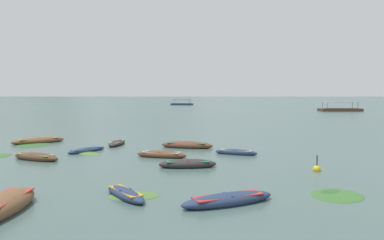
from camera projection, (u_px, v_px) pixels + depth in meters
The scene contains 24 objects.
ground_plane at pixel (203, 96), 1503.83m from camera, with size 6000.00×6000.00×0.00m, color #425B56.
mountain_1 at pixel (66, 67), 2185.17m from camera, with size 1124.33×1124.33×340.76m, color #4C5B56.
mountain_2 at pixel (148, 56), 2152.22m from camera, with size 1260.63×1260.63×464.84m, color slate.
mountain_3 at pixel (314, 50), 2105.35m from camera, with size 1910.83×1910.83×522.52m, color slate.
rowboat_0 at pixel (228, 200), 14.36m from camera, with size 4.05×2.71×0.54m.
rowboat_1 at pixel (161, 155), 25.19m from camera, with size 3.72×1.92×0.56m.
rowboat_2 at pixel (236, 152), 26.34m from camera, with size 3.17×1.76×0.47m.
rowboat_3 at pixel (2, 206), 13.27m from camera, with size 1.45×4.33×0.83m.
rowboat_4 at pixel (187, 145), 29.69m from camera, with size 4.43×2.20×0.67m.
rowboat_5 at pixel (125, 194), 15.27m from camera, with size 2.48×2.90×0.46m.
rowboat_6 at pixel (87, 150), 27.60m from camera, with size 2.53×3.38×0.39m.
rowboat_8 at pixel (117, 143), 31.36m from camera, with size 1.20×3.46×0.48m.
rowboat_10 at pixel (188, 164), 21.68m from camera, with size 3.53×1.54×0.60m.
rowboat_11 at pixel (36, 157), 24.14m from camera, with size 3.87×2.51×0.59m.
rowboat_12 at pixel (38, 141), 32.64m from camera, with size 4.35×4.08×0.65m.
ferry_0 at pixel (340, 109), 96.45m from camera, with size 10.67×4.69×2.54m.
ferry_1 at pixel (182, 104), 154.66m from camera, with size 9.54×5.89×2.54m.
mooring_buoy at pixel (317, 169), 20.61m from camera, with size 0.44×0.44×1.02m.
weed_patch_1 at pixel (134, 196), 15.47m from camera, with size 1.43×2.18×0.14m, color #477033.
weed_patch_2 at pixel (337, 196), 15.55m from camera, with size 2.39×2.13×0.14m, color #38662D.
weed_patch_3 at pixel (34, 145), 31.15m from camera, with size 3.22×2.68×0.14m, color #2D5628.
weed_patch_4 at pixel (89, 154), 26.69m from camera, with size 2.59×1.19×0.14m, color #477033.
weed_patch_5 at pixel (334, 195), 15.73m from camera, with size 1.60×2.07×0.14m, color #2D5628.
weed_patch_6 at pixel (0, 156), 25.74m from camera, with size 1.43×2.13×0.14m, color #38662D.
Camera 1 is at (-0.17, -7.74, 4.26)m, focal length 34.39 mm.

